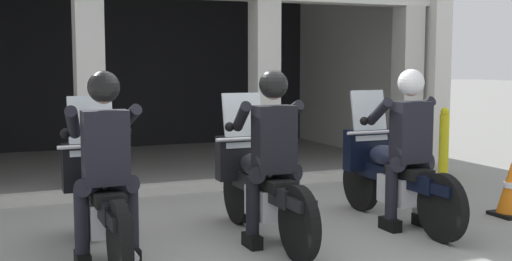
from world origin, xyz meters
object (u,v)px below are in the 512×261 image
(police_officer_left, at_px, (105,151))
(bollard_kerbside, at_px, (444,143))
(motorcycle_left, at_px, (101,198))
(traffic_cone_flank, at_px, (510,190))
(police_officer_center, at_px, (273,142))
(police_officer_right, at_px, (409,135))
(motorcycle_right, at_px, (391,174))
(motorcycle_center, at_px, (260,185))

(police_officer_left, bearing_deg, bollard_kerbside, 22.91)
(motorcycle_left, distance_m, traffic_cone_flank, 4.31)
(motorcycle_left, relative_size, bollard_kerbside, 2.03)
(police_officer_center, height_order, traffic_cone_flank, police_officer_center)
(police_officer_right, bearing_deg, bollard_kerbside, 49.11)
(motorcycle_right, xyz_separation_m, traffic_cone_flank, (1.33, -0.28, -0.21))
(police_officer_right, xyz_separation_m, traffic_cone_flank, (1.33, 0.00, -0.65))
(police_officer_left, xyz_separation_m, motorcycle_right, (2.96, 0.30, -0.44))
(motorcycle_right, distance_m, bollard_kerbside, 2.95)
(police_officer_center, relative_size, traffic_cone_flank, 2.69)
(police_officer_center, relative_size, bollard_kerbside, 1.58)
(motorcycle_left, xyz_separation_m, traffic_cone_flank, (4.29, -0.26, -0.21))
(motorcycle_center, height_order, bollard_kerbside, motorcycle_center)
(police_officer_left, relative_size, police_officer_right, 1.00)
(motorcycle_center, bearing_deg, police_officer_center, -91.79)
(traffic_cone_flank, distance_m, bollard_kerbside, 2.40)
(police_officer_right, bearing_deg, police_officer_center, -174.90)
(motorcycle_center, relative_size, traffic_cone_flank, 3.46)
(police_officer_left, height_order, bollard_kerbside, police_officer_left)
(motorcycle_left, xyz_separation_m, motorcycle_center, (1.48, -0.01, 0.00))
(motorcycle_center, height_order, motorcycle_right, same)
(police_officer_center, distance_m, traffic_cone_flank, 2.89)
(motorcycle_left, distance_m, motorcycle_right, 2.96)
(motorcycle_left, height_order, police_officer_left, police_officer_left)
(traffic_cone_flank, bearing_deg, bollard_kerbside, 68.19)
(motorcycle_left, xyz_separation_m, police_officer_right, (2.96, -0.27, 0.44))
(police_officer_right, bearing_deg, motorcycle_left, 178.98)
(motorcycle_center, xyz_separation_m, bollard_kerbside, (3.70, 1.96, -0.00))
(motorcycle_center, xyz_separation_m, motorcycle_right, (1.48, 0.03, 0.00))
(motorcycle_center, xyz_separation_m, traffic_cone_flank, (2.81, -0.25, -0.21))
(police_officer_center, bearing_deg, motorcycle_left, 167.34)
(motorcycle_right, bearing_deg, traffic_cone_flank, -7.77)
(motorcycle_left, relative_size, motorcycle_center, 1.00)
(motorcycle_right, distance_m, police_officer_right, 0.52)
(motorcycle_center, xyz_separation_m, police_officer_right, (1.48, -0.26, 0.44))
(motorcycle_left, distance_m, police_officer_right, 3.00)
(police_officer_left, xyz_separation_m, traffic_cone_flank, (4.29, 0.02, -0.65))
(motorcycle_center, bearing_deg, bollard_kerbside, 26.42)
(police_officer_right, xyz_separation_m, bollard_kerbside, (2.22, 2.22, -0.44))
(motorcycle_center, relative_size, motorcycle_right, 1.00)
(motorcycle_left, height_order, motorcycle_right, same)
(motorcycle_left, bearing_deg, police_officer_center, -11.59)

